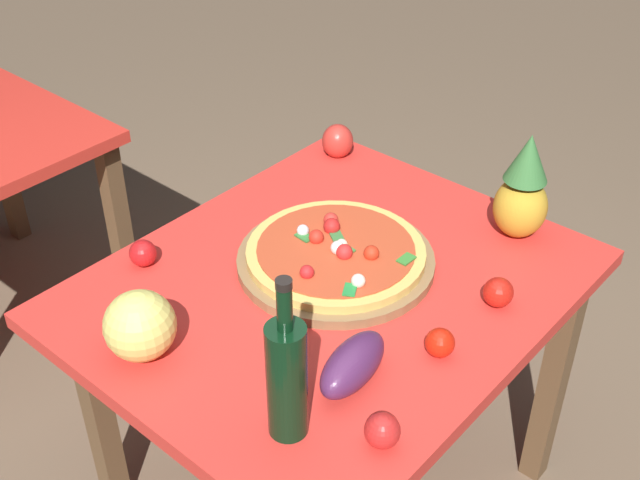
# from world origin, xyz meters

# --- Properties ---
(display_table) EXTENTS (1.14, 0.95, 0.74)m
(display_table) POSITION_xyz_m (0.00, 0.00, 0.65)
(display_table) COLOR brown
(display_table) RESTS_ON ground_plane
(pizza_board) EXTENTS (0.48, 0.48, 0.02)m
(pizza_board) POSITION_xyz_m (0.06, 0.03, 0.75)
(pizza_board) COLOR olive
(pizza_board) RESTS_ON display_table
(pizza) EXTENTS (0.43, 0.43, 0.06)m
(pizza) POSITION_xyz_m (0.06, 0.03, 0.78)
(pizza) COLOR #DAB859
(pizza) RESTS_ON pizza_board
(wine_bottle) EXTENTS (0.08, 0.08, 0.36)m
(wine_bottle) POSITION_xyz_m (-0.40, -0.23, 0.87)
(wine_bottle) COLOR black
(wine_bottle) RESTS_ON display_table
(pineapple_left) EXTENTS (0.13, 0.13, 0.28)m
(pineapple_left) POSITION_xyz_m (0.46, -0.23, 0.87)
(pineapple_left) COLOR gold
(pineapple_left) RESTS_ON display_table
(melon) EXTENTS (0.15, 0.15, 0.15)m
(melon) POSITION_xyz_m (-0.44, 0.14, 0.81)
(melon) COLOR #E5DB6A
(melon) RESTS_ON display_table
(bell_pepper) EXTENTS (0.09, 0.09, 0.10)m
(bell_pepper) POSITION_xyz_m (0.47, 0.37, 0.78)
(bell_pepper) COLOR red
(bell_pepper) RESTS_ON display_table
(eggplant) EXTENTS (0.21, 0.12, 0.09)m
(eggplant) POSITION_xyz_m (-0.22, -0.24, 0.78)
(eggplant) COLOR #4E2450
(eggplant) RESTS_ON display_table
(tomato_near_board) EXTENTS (0.06, 0.06, 0.06)m
(tomato_near_board) POSITION_xyz_m (-0.04, -0.33, 0.77)
(tomato_near_board) COLOR red
(tomato_near_board) RESTS_ON display_table
(tomato_by_bottle) EXTENTS (0.07, 0.07, 0.07)m
(tomato_by_bottle) POSITION_xyz_m (0.18, -0.34, 0.77)
(tomato_by_bottle) COLOR red
(tomato_by_bottle) RESTS_ON display_table
(tomato_at_corner) EXTENTS (0.07, 0.07, 0.07)m
(tomato_at_corner) POSITION_xyz_m (-0.24, 0.38, 0.77)
(tomato_at_corner) COLOR red
(tomato_at_corner) RESTS_ON display_table
(tomato_beside_pepper) EXTENTS (0.07, 0.07, 0.07)m
(tomato_beside_pepper) POSITION_xyz_m (-0.31, -0.39, 0.77)
(tomato_beside_pepper) COLOR red
(tomato_beside_pepper) RESTS_ON display_table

